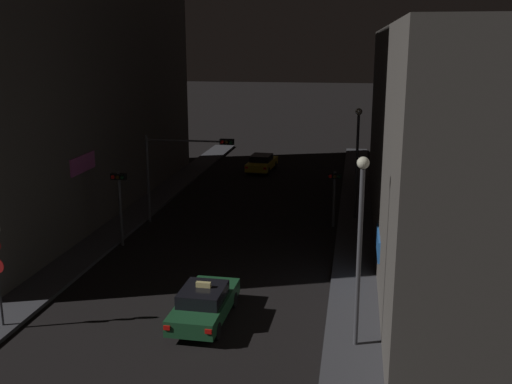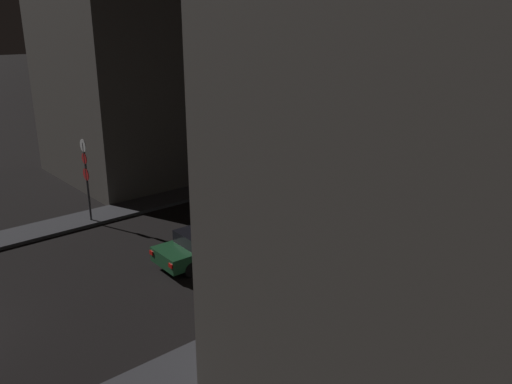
# 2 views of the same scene
# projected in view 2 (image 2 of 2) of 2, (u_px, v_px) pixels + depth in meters

# --- Properties ---
(sidewalk_left) EXTENTS (2.01, 51.18, 0.16)m
(sidewalk_left) POSITION_uv_depth(u_px,v_px,m) (299.00, 166.00, 35.49)
(sidewalk_left) COLOR #424247
(sidewalk_left) RESTS_ON ground_plane
(sidewalk_right) EXTENTS (2.01, 51.18, 0.16)m
(sidewalk_right) POSITION_uv_depth(u_px,v_px,m) (489.00, 220.00, 25.91)
(sidewalk_right) COLOR #424247
(sidewalk_right) RESTS_ON ground_plane
(taxi) EXTENTS (1.91, 4.49, 1.62)m
(taxi) POSITION_uv_depth(u_px,v_px,m) (207.00, 244.00, 21.54)
(taxi) COLOR #1E512D
(taxi) RESTS_ON ground_plane
(far_car) EXTENTS (2.11, 4.56, 1.42)m
(far_car) POSITION_uv_depth(u_px,v_px,m) (481.00, 141.00, 40.08)
(far_car) COLOR yellow
(far_car) RESTS_ON ground_plane
(traffic_light_overhead) EXTENTS (5.23, 0.42, 5.19)m
(traffic_light_overhead) POSITION_uv_depth(u_px,v_px,m) (328.00, 121.00, 31.31)
(traffic_light_overhead) COLOR #47474C
(traffic_light_overhead) RESTS_ON ground_plane
(traffic_light_left_kerb) EXTENTS (0.80, 0.42, 3.97)m
(traffic_light_left_kerb) POSITION_uv_depth(u_px,v_px,m) (251.00, 142.00, 30.39)
(traffic_light_left_kerb) COLOR #47474C
(traffic_light_left_kerb) RESTS_ON ground_plane
(traffic_light_right_kerb) EXTENTS (0.80, 0.42, 3.26)m
(traffic_light_right_kerb) POSITION_uv_depth(u_px,v_px,m) (469.00, 172.00, 25.95)
(traffic_light_right_kerb) COLOR #47474C
(traffic_light_right_kerb) RESTS_ON ground_plane
(sign_pole_left) EXTENTS (0.63, 0.10, 4.09)m
(sign_pole_left) POSITION_uv_depth(u_px,v_px,m) (86.00, 172.00, 24.99)
(sign_pole_left) COLOR #47474C
(sign_pole_left) RESTS_ON sidewalk_left
(street_lamp_near_block) EXTENTS (0.41, 0.41, 6.66)m
(street_lamp_near_block) POSITION_uv_depth(u_px,v_px,m) (282.00, 206.00, 15.58)
(street_lamp_near_block) COLOR #47474C
(street_lamp_near_block) RESTS_ON sidewalk_right
(street_lamp_far_block) EXTENTS (0.40, 0.40, 6.55)m
(street_lamp_far_block) POSITION_uv_depth(u_px,v_px,m) (512.00, 136.00, 25.44)
(street_lamp_far_block) COLOR #47474C
(street_lamp_far_block) RESTS_ON sidewalk_right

